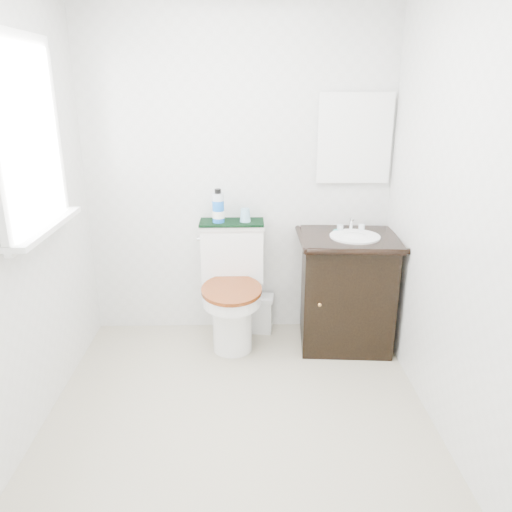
{
  "coord_description": "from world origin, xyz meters",
  "views": [
    {
      "loc": [
        0.05,
        -2.37,
        1.81
      ],
      "look_at": [
        0.12,
        0.75,
        0.73
      ],
      "focal_mm": 35.0,
      "sensor_mm": 36.0,
      "label": 1
    }
  ],
  "objects_px": {
    "vanity": "(346,288)",
    "mouthwash_bottle": "(218,207)",
    "toilet": "(232,293)",
    "cup": "(245,215)",
    "trash_bin": "(260,313)"
  },
  "relations": [
    {
      "from": "cup",
      "to": "mouthwash_bottle",
      "type": "bearing_deg",
      "value": -176.86
    },
    {
      "from": "toilet",
      "to": "vanity",
      "type": "xyz_separation_m",
      "value": [
        0.82,
        -0.06,
        0.06
      ]
    },
    {
      "from": "cup",
      "to": "vanity",
      "type": "bearing_deg",
      "value": -13.57
    },
    {
      "from": "toilet",
      "to": "vanity",
      "type": "relative_size",
      "value": 0.94
    },
    {
      "from": "cup",
      "to": "trash_bin",
      "type": "bearing_deg",
      "value": 11.81
    },
    {
      "from": "toilet",
      "to": "vanity",
      "type": "height_order",
      "value": "vanity"
    },
    {
      "from": "toilet",
      "to": "vanity",
      "type": "bearing_deg",
      "value": -4.26
    },
    {
      "from": "toilet",
      "to": "vanity",
      "type": "distance_m",
      "value": 0.82
    },
    {
      "from": "toilet",
      "to": "trash_bin",
      "type": "height_order",
      "value": "toilet"
    },
    {
      "from": "mouthwash_bottle",
      "to": "cup",
      "type": "bearing_deg",
      "value": 3.14
    },
    {
      "from": "toilet",
      "to": "mouthwash_bottle",
      "type": "relative_size",
      "value": 3.62
    },
    {
      "from": "mouthwash_bottle",
      "to": "vanity",
      "type": "bearing_deg",
      "value": -10.17
    },
    {
      "from": "mouthwash_bottle",
      "to": "toilet",
      "type": "bearing_deg",
      "value": -47.63
    },
    {
      "from": "trash_bin",
      "to": "mouthwash_bottle",
      "type": "height_order",
      "value": "mouthwash_bottle"
    },
    {
      "from": "vanity",
      "to": "mouthwash_bottle",
      "type": "height_order",
      "value": "mouthwash_bottle"
    }
  ]
}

